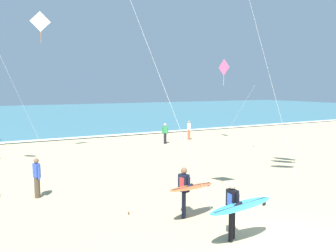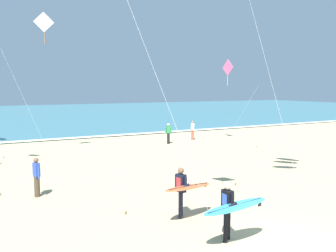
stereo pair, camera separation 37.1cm
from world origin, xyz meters
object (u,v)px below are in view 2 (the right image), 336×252
(surfer_lead, at_px, (231,207))
(kite_diamond_ivory_distant, at_px, (43,27))
(kite_diamond_rose_low, at_px, (228,70))
(bystander_green_top, at_px, (168,133))
(bystander_blue_top, at_px, (37,177))
(bystander_white_top, at_px, (193,130))
(surfer_trailing, at_px, (184,188))

(surfer_lead, height_order, kite_diamond_ivory_distant, kite_diamond_ivory_distant)
(kite_diamond_rose_low, bearing_deg, bystander_green_top, 167.26)
(bystander_blue_top, bearing_deg, bystander_white_top, 37.21)
(surfer_lead, bearing_deg, kite_diamond_ivory_distant, 99.25)
(kite_diamond_rose_low, relative_size, bystander_green_top, 4.13)
(surfer_trailing, height_order, bystander_blue_top, surfer_trailing)
(kite_diamond_rose_low, bearing_deg, bystander_blue_top, -152.00)
(kite_diamond_ivory_distant, bearing_deg, kite_diamond_rose_low, -2.97)
(surfer_trailing, distance_m, kite_diamond_rose_low, 17.92)
(bystander_green_top, bearing_deg, kite_diamond_ivory_distant, -177.68)
(bystander_white_top, distance_m, bystander_green_top, 2.84)
(surfer_trailing, height_order, kite_diamond_ivory_distant, kite_diamond_ivory_distant)
(surfer_lead, relative_size, bystander_white_top, 1.30)
(surfer_trailing, height_order, bystander_white_top, surfer_trailing)
(surfer_trailing, relative_size, bystander_white_top, 1.27)
(kite_diamond_ivory_distant, distance_m, bystander_blue_top, 11.67)
(surfer_lead, relative_size, surfer_trailing, 1.02)
(surfer_lead, height_order, bystander_blue_top, surfer_lead)
(kite_diamond_ivory_distant, xyz_separation_m, bystander_white_top, (11.72, 1.23, -7.29))
(kite_diamond_rose_low, relative_size, kite_diamond_ivory_distant, 0.73)
(bystander_blue_top, bearing_deg, kite_diamond_rose_low, 28.00)
(bystander_green_top, bearing_deg, surfer_trailing, -115.42)
(kite_diamond_rose_low, xyz_separation_m, bystander_green_top, (-4.79, 1.08, -4.93))
(kite_diamond_ivory_distant, relative_size, bystander_green_top, 5.66)
(bystander_white_top, bearing_deg, surfer_trailing, -122.19)
(bystander_blue_top, xyz_separation_m, bystander_white_top, (13.42, 10.19, 0.00))
(surfer_lead, xyz_separation_m, kite_diamond_rose_low, (11.21, 15.15, 4.70))
(surfer_trailing, bearing_deg, bystander_white_top, 57.81)
(surfer_trailing, bearing_deg, kite_diamond_rose_low, 48.50)
(kite_diamond_ivory_distant, height_order, bystander_white_top, kite_diamond_ivory_distant)
(kite_diamond_ivory_distant, xyz_separation_m, bystander_green_top, (9.01, 0.37, -7.29))
(surfer_trailing, relative_size, kite_diamond_rose_low, 0.31)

